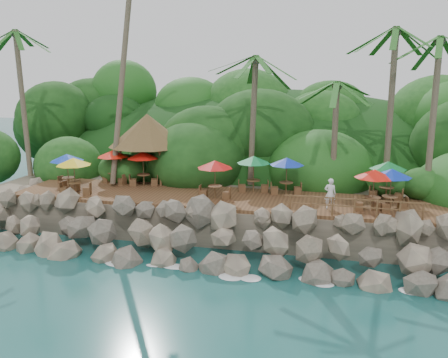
# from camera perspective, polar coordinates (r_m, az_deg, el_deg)

# --- Properties ---
(ground) EXTENTS (140.00, 140.00, 0.00)m
(ground) POSITION_cam_1_polar(r_m,az_deg,el_deg) (22.93, -3.59, -11.60)
(ground) COLOR #19514F
(ground) RESTS_ON ground
(land_base) EXTENTS (32.00, 25.20, 2.10)m
(land_base) POSITION_cam_1_polar(r_m,az_deg,el_deg) (37.43, 3.59, -0.21)
(land_base) COLOR gray
(land_base) RESTS_ON ground
(jungle_hill) EXTENTS (44.80, 28.00, 15.40)m
(jungle_hill) POSITION_cam_1_polar(r_m,az_deg,el_deg) (44.88, 5.24, 0.58)
(jungle_hill) COLOR #143811
(jungle_hill) RESTS_ON ground
(seawall) EXTENTS (29.00, 4.00, 2.30)m
(seawall) POSITION_cam_1_polar(r_m,az_deg,el_deg) (24.27, -2.23, -7.23)
(seawall) COLOR gray
(seawall) RESTS_ON ground
(terrace) EXTENTS (26.00, 5.00, 0.20)m
(terrace) POSITION_cam_1_polar(r_m,az_deg,el_deg) (27.64, 0.00, -2.43)
(terrace) COLOR brown
(terrace) RESTS_ON land_base
(jungle_foliage) EXTENTS (44.00, 16.00, 12.00)m
(jungle_foliage) POSITION_cam_1_polar(r_m,az_deg,el_deg) (36.72, 3.29, -2.15)
(jungle_foliage) COLOR #143811
(jungle_foliage) RESTS_ON ground
(foam_line) EXTENTS (25.20, 0.80, 0.06)m
(foam_line) POSITION_cam_1_polar(r_m,az_deg,el_deg) (23.18, -3.37, -11.23)
(foam_line) COLOR white
(foam_line) RESTS_ON ground
(palms) EXTENTS (33.08, 6.80, 15.51)m
(palms) POSITION_cam_1_polar(r_m,az_deg,el_deg) (29.35, 3.28, 17.72)
(palms) COLOR brown
(palms) RESTS_ON ground
(palapa) EXTENTS (5.33, 5.33, 4.60)m
(palapa) POSITION_cam_1_polar(r_m,az_deg,el_deg) (31.84, -9.47, 6.01)
(palapa) COLOR brown
(palapa) RESTS_ON ground
(dining_clusters) EXTENTS (21.61, 5.31, 2.29)m
(dining_clusters) POSITION_cam_1_polar(r_m,az_deg,el_deg) (27.56, -0.04, 1.79)
(dining_clusters) COLOR brown
(dining_clusters) RESTS_ON terrace
(railing) EXTENTS (7.20, 0.10, 1.00)m
(railing) POSITION_cam_1_polar(r_m,az_deg,el_deg) (24.50, 15.91, -3.22)
(railing) COLOR brown
(railing) RESTS_ON terrace
(waiter) EXTENTS (0.64, 0.43, 1.72)m
(waiter) POSITION_cam_1_polar(r_m,az_deg,el_deg) (25.58, 13.04, -1.80)
(waiter) COLOR white
(waiter) RESTS_ON terrace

